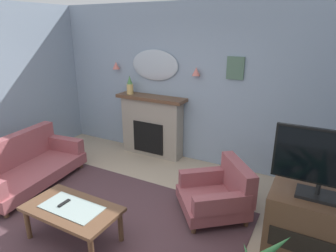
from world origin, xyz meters
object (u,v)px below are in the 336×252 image
object	(u,v)px
wall_sconce_left	(116,65)
tv_remote	(64,203)
wall_sconce_right	(196,72)
coffee_table	(72,212)
framed_picture	(235,68)
mantel_vase_right	(130,86)
tv_cabinet	(309,236)
fireplace	(152,126)
tv_flatscreen	(323,162)
armchair_beside_couch	(219,193)
floral_couch	(24,165)
wall_mirror	(155,65)

from	to	relation	value
wall_sconce_left	tv_remote	world-z (taller)	wall_sconce_left
wall_sconce_right	coffee_table	world-z (taller)	wall_sconce_right
framed_picture	tv_remote	distance (m)	3.18
mantel_vase_right	tv_cabinet	size ratio (longest dim) A/B	0.39
framed_picture	fireplace	bearing A→B (deg)	-174.23
wall_sconce_left	wall_sconce_right	distance (m)	1.70
tv_cabinet	tv_flatscreen	size ratio (longest dim) A/B	1.07
wall_sconce_right	coffee_table	xyz separation A→B (m)	(-0.35, -2.63, -1.28)
tv_remote	armchair_beside_couch	xyz separation A→B (m)	(1.42, 1.30, -0.15)
mantel_vase_right	armchair_beside_couch	distance (m)	2.73
coffee_table	fireplace	bearing A→B (deg)	101.06
floral_couch	wall_sconce_right	bearing A→B (deg)	45.60
framed_picture	wall_sconce_left	bearing A→B (deg)	-178.54
wall_sconce_left	framed_picture	xyz separation A→B (m)	(2.35, 0.06, 0.09)
coffee_table	tv_cabinet	xyz separation A→B (m)	(2.40, 0.76, 0.07)
mantel_vase_right	tv_remote	world-z (taller)	mantel_vase_right
fireplace	floral_couch	distance (m)	2.27
armchair_beside_couch	framed_picture	bearing A→B (deg)	101.95
mantel_vase_right	armchair_beside_couch	bearing A→B (deg)	-28.10
wall_sconce_left	framed_picture	bearing A→B (deg)	1.46
wall_sconce_left	mantel_vase_right	bearing A→B (deg)	-16.70
tv_remote	wall_sconce_right	bearing A→B (deg)	79.66
fireplace	framed_picture	world-z (taller)	framed_picture
fireplace	tv_cabinet	world-z (taller)	fireplace
floral_couch	armchair_beside_couch	xyz separation A→B (m)	(2.94, 0.72, -0.01)
wall_sconce_left	wall_sconce_right	bearing A→B (deg)	0.00
wall_sconce_left	framed_picture	distance (m)	2.35
floral_couch	tv_flatscreen	distance (m)	4.15
mantel_vase_right	tv_cabinet	world-z (taller)	mantel_vase_right
tv_cabinet	coffee_table	bearing A→B (deg)	-162.46
coffee_table	armchair_beside_couch	bearing A→B (deg)	45.29
fireplace	wall_sconce_left	size ratio (longest dim) A/B	9.71
fireplace	coffee_table	xyz separation A→B (m)	(0.50, -2.53, -0.19)
framed_picture	armchair_beside_couch	bearing A→B (deg)	-78.05
mantel_vase_right	armchair_beside_couch	xyz separation A→B (m)	(2.24, -1.20, -1.01)
wall_sconce_right	floral_couch	bearing A→B (deg)	-134.40
wall_mirror	tv_cabinet	world-z (taller)	wall_mirror
fireplace	armchair_beside_couch	world-z (taller)	fireplace
mantel_vase_right	wall_sconce_right	bearing A→B (deg)	5.27
wall_sconce_right	tv_flatscreen	xyz separation A→B (m)	(2.04, -1.89, -0.41)
tv_cabinet	tv_flatscreen	world-z (taller)	tv_flatscreen
wall_sconce_left	floral_couch	xyz separation A→B (m)	(-0.30, -2.04, -1.34)
wall_mirror	tv_remote	bearing A→B (deg)	-82.06
armchair_beside_couch	tv_cabinet	world-z (taller)	tv_cabinet
mantel_vase_right	tv_flatscreen	xyz separation A→B (m)	(3.34, -1.77, -0.07)
tv_flatscreen	wall_sconce_left	bearing A→B (deg)	153.20
fireplace	wall_mirror	distance (m)	1.15
framed_picture	tv_cabinet	xyz separation A→B (m)	(1.39, -1.93, -1.30)
framed_picture	coffee_table	world-z (taller)	framed_picture
coffee_table	armchair_beside_couch	distance (m)	1.84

